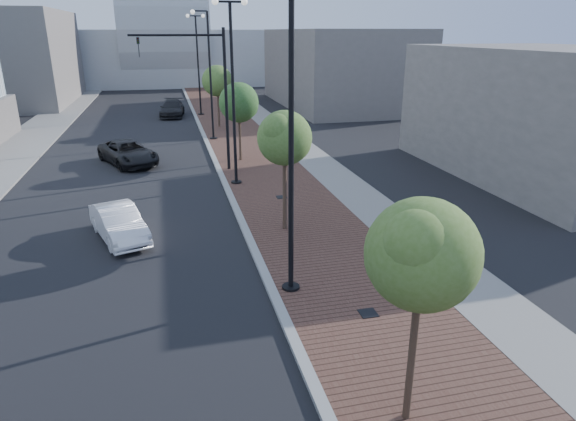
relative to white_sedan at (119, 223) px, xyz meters
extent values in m
cube|color=#4C2D23|center=(8.46, 24.25, -0.61)|extent=(7.00, 140.00, 0.12)
cube|color=slate|center=(11.16, 24.25, -0.60)|extent=(2.40, 140.00, 0.13)
cube|color=gray|center=(4.96, 24.25, -0.60)|extent=(0.30, 140.00, 0.14)
cube|color=slate|center=(-8.04, 24.25, -0.61)|extent=(4.00, 140.00, 0.12)
imported|color=white|center=(0.00, 0.00, 0.00)|extent=(2.65, 4.31, 1.34)
imported|color=black|center=(-0.29, 12.30, 0.05)|extent=(4.27, 5.67, 1.43)
imported|color=black|center=(2.84, 30.47, 0.09)|extent=(2.67, 5.42, 1.51)
imported|color=black|center=(10.03, -3.80, 0.26)|extent=(0.75, 0.57, 1.86)
cylinder|color=black|center=(5.56, -5.75, -0.57)|extent=(0.56, 0.56, 0.20)
cylinder|color=black|center=(5.56, -5.75, 3.95)|extent=(0.16, 0.16, 9.00)
cylinder|color=black|center=(5.56, 6.25, -0.57)|extent=(0.56, 0.56, 0.20)
cylinder|color=black|center=(5.56, 6.25, 3.95)|extent=(0.16, 0.16, 9.00)
cylinder|color=black|center=(5.56, 6.25, 8.45)|extent=(1.40, 0.10, 0.10)
sphere|color=silver|center=(4.86, 6.25, 8.45)|extent=(0.32, 0.32, 0.32)
sphere|color=silver|center=(6.26, 6.25, 8.45)|extent=(0.32, 0.32, 0.32)
cylinder|color=black|center=(5.56, 18.25, -0.57)|extent=(0.56, 0.56, 0.20)
cylinder|color=black|center=(5.56, 18.25, 3.95)|extent=(0.16, 0.16, 9.00)
cylinder|color=black|center=(5.06, 18.25, 8.45)|extent=(1.00, 0.10, 0.10)
sphere|color=silver|center=(4.56, 18.25, 8.38)|extent=(0.32, 0.32, 0.32)
cylinder|color=black|center=(5.56, 30.25, -0.57)|extent=(0.56, 0.56, 0.20)
cylinder|color=black|center=(5.56, 30.25, 3.95)|extent=(0.16, 0.16, 9.00)
cylinder|color=black|center=(5.56, 30.25, 8.45)|extent=(1.40, 0.10, 0.10)
sphere|color=silver|center=(4.86, 30.25, 8.45)|extent=(0.32, 0.32, 0.32)
sphere|color=silver|center=(6.26, 30.25, 8.45)|extent=(0.32, 0.32, 0.32)
cylinder|color=black|center=(5.56, 9.25, 3.33)|extent=(0.18, 0.18, 8.00)
cylinder|color=black|center=(3.06, 9.25, 6.93)|extent=(5.00, 0.12, 0.12)
imported|color=black|center=(1.06, 9.25, 6.33)|extent=(0.16, 0.20, 1.00)
cylinder|color=#382619|center=(6.56, -11.75, 1.14)|extent=(0.16, 0.16, 3.63)
sphere|color=#466623|center=(6.56, -11.75, 3.22)|extent=(2.17, 2.17, 2.17)
sphere|color=#466623|center=(6.96, -11.45, 2.96)|extent=(1.52, 1.52, 1.52)
sphere|color=#466623|center=(6.26, -12.05, 3.58)|extent=(1.30, 1.30, 1.30)
cylinder|color=#382619|center=(6.56, -0.75, 1.15)|extent=(0.16, 0.16, 3.63)
sphere|color=#416522|center=(6.56, -0.75, 3.22)|extent=(2.15, 2.15, 2.15)
sphere|color=#416522|center=(6.96, -0.45, 2.96)|extent=(1.50, 1.50, 1.50)
sphere|color=#416522|center=(6.26, -1.05, 3.58)|extent=(1.29, 1.29, 1.29)
cylinder|color=#382619|center=(6.56, 11.25, 1.06)|extent=(0.16, 0.16, 3.45)
sphere|color=#26531C|center=(6.56, 11.25, 3.03)|extent=(2.43, 2.43, 2.43)
sphere|color=#26531C|center=(6.96, 11.55, 2.78)|extent=(1.70, 1.70, 1.70)
sphere|color=#26531C|center=(6.26, 10.95, 3.37)|extent=(1.46, 1.46, 1.46)
cylinder|color=#382619|center=(6.56, 23.25, 1.16)|extent=(0.16, 0.16, 3.66)
sphere|color=#3D5F20|center=(6.56, 23.25, 3.25)|extent=(2.54, 2.54, 2.54)
sphere|color=#3D5F20|center=(6.96, 23.55, 2.99)|extent=(1.78, 1.78, 1.78)
sphere|color=#3D5F20|center=(6.26, 22.95, 3.61)|extent=(1.53, 1.53, 1.53)
cube|color=#A1A7AB|center=(2.96, 69.25, 3.33)|extent=(50.00, 28.00, 8.00)
cube|color=slate|center=(-15.04, 44.25, 4.33)|extent=(14.00, 20.00, 10.00)
cube|color=#645E5A|center=(20.96, 34.25, 3.33)|extent=(12.00, 22.00, 8.00)
cube|color=#5F5956|center=(22.96, 4.25, 2.83)|extent=(10.00, 16.00, 7.00)
cube|color=black|center=(7.36, -7.75, -0.54)|extent=(0.50, 0.50, 0.02)
cube|color=black|center=(7.36, 3.25, -0.54)|extent=(0.50, 0.50, 0.02)
camera|label=1|loc=(2.12, -19.31, 7.12)|focal=31.00mm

